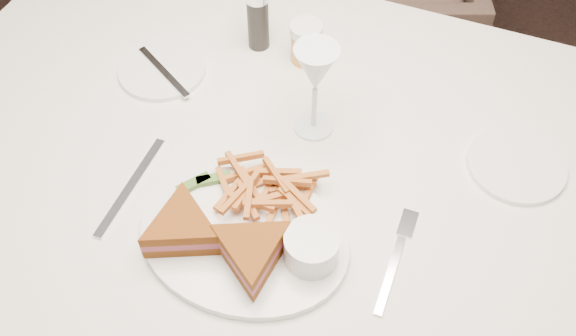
# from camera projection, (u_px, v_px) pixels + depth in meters

# --- Properties ---
(ground) EXTENTS (5.00, 5.00, 0.00)m
(ground) POSITION_uv_depth(u_px,v_px,m) (318.00, 239.00, 1.84)
(ground) COLOR black
(ground) RESTS_ON ground
(table) EXTENTS (1.50, 1.11, 0.75)m
(table) POSITION_uv_depth(u_px,v_px,m) (294.00, 273.00, 1.35)
(table) COLOR silver
(table) RESTS_ON ground
(chair_far) EXTENTS (0.79, 0.76, 0.68)m
(chair_far) POSITION_uv_depth(u_px,v_px,m) (343.00, 9.00, 1.93)
(chair_far) COLOR #433129
(chair_far) RESTS_ON ground
(table_setting) EXTENTS (0.80, 0.61, 0.18)m
(table_setting) POSITION_uv_depth(u_px,v_px,m) (266.00, 177.00, 0.99)
(table_setting) COLOR white
(table_setting) RESTS_ON table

